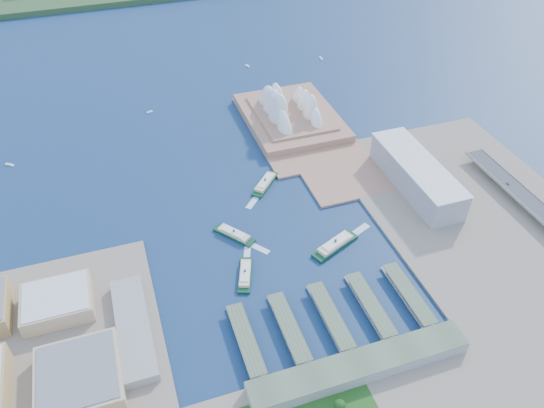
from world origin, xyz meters
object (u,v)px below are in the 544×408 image
object	(u,v)px
ferry_b	(265,182)
car_c	(508,184)
ferry_a	(234,233)
toaster_building	(416,175)
ferry_d	(335,243)
opera_house	(291,102)
ferry_c	(245,273)

from	to	relation	value
ferry_b	car_c	xyz separation A→B (m)	(275.20, -111.05, 10.41)
ferry_a	ferry_b	bearing A→B (deg)	13.85
car_c	ferry_b	bearing A→B (deg)	-21.98
toaster_building	ferry_d	world-z (taller)	toaster_building
ferry_d	car_c	size ratio (longest dim) A/B	13.45
ferry_d	car_c	xyz separation A→B (m)	(237.12, 19.49, 9.83)
toaster_building	opera_house	bearing A→B (deg)	114.23
toaster_building	ferry_c	size ratio (longest dim) A/B	3.15
toaster_building	car_c	bearing A→B (deg)	-24.32
ferry_a	toaster_building	bearing A→B (deg)	-34.45
ferry_a	ferry_b	xyz separation A→B (m)	(62.38, 77.92, 0.26)
opera_house	ferry_b	bearing A→B (deg)	-122.03
ferry_d	opera_house	bearing A→B (deg)	-33.31
toaster_building	ferry_d	xyz separation A→B (m)	(-136.12, -65.13, -14.83)
opera_house	car_c	size ratio (longest dim) A/B	40.34
car_c	toaster_building	bearing A→B (deg)	-24.32
ferry_a	ferry_b	world-z (taller)	ferry_b
ferry_c	toaster_building	bearing A→B (deg)	-142.74
ferry_c	ferry_b	bearing A→B (deg)	-95.69
ferry_b	toaster_building	bearing A→B (deg)	21.86
ferry_a	ferry_d	xyz separation A→B (m)	(100.47, -52.62, 0.84)
ferry_a	car_c	xyz separation A→B (m)	(337.58, -33.13, 10.67)
ferry_a	ferry_d	bearing A→B (deg)	-65.12
toaster_building	ferry_c	world-z (taller)	toaster_building
ferry_b	ferry_c	bearing A→B (deg)	-73.38
opera_house	toaster_building	size ratio (longest dim) A/B	1.16
ferry_d	car_c	bearing A→B (deg)	-108.74
opera_house	toaster_building	distance (m)	219.62
ferry_d	toaster_building	bearing A→B (deg)	-87.87
ferry_a	ferry_b	size ratio (longest dim) A/B	0.95
toaster_building	ferry_d	size ratio (longest dim) A/B	2.58
opera_house	ferry_c	world-z (taller)	opera_house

